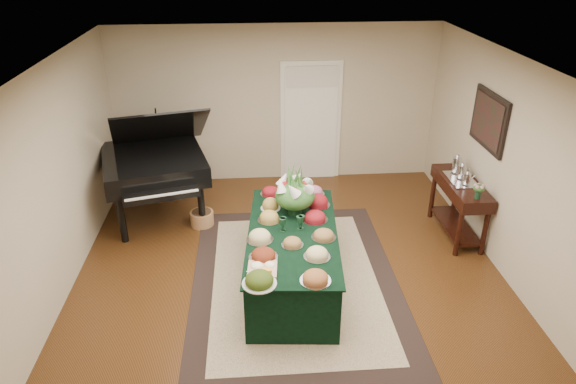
{
  "coord_description": "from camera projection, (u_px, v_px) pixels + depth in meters",
  "views": [
    {
      "loc": [
        -0.44,
        -5.46,
        3.97
      ],
      "look_at": [
        0.0,
        0.3,
        1.05
      ],
      "focal_mm": 32.0,
      "sensor_mm": 36.0,
      "label": 1
    }
  ],
  "objects": [
    {
      "name": "buffet_table",
      "position": [
        292.0,
        258.0,
        6.34
      ],
      "size": [
        1.26,
        2.35,
        0.76
      ],
      "color": "black",
      "rests_on": "ground"
    },
    {
      "name": "mahogany_sideboard",
      "position": [
        460.0,
        194.0,
        7.28
      ],
      "size": [
        0.45,
        1.28,
        0.86
      ],
      "color": "black",
      "rests_on": "ground"
    },
    {
      "name": "area_rug",
      "position": [
        295.0,
        280.0,
        6.55
      ],
      "size": [
        2.6,
        3.64,
        0.01
      ],
      "color": "black",
      "rests_on": "ground"
    },
    {
      "name": "cutting_board",
      "position": [
        262.0,
        266.0,
        5.48
      ],
      "size": [
        0.34,
        0.34,
        0.1
      ],
      "color": "tan",
      "rests_on": "buffet_table"
    },
    {
      "name": "floral_centerpiece",
      "position": [
        295.0,
        191.0,
        6.46
      ],
      "size": [
        0.53,
        0.53,
        0.53
      ],
      "color": "#14331F",
      "rests_on": "buffet_table"
    },
    {
      "name": "kitchen_doorway",
      "position": [
        311.0,
        123.0,
        8.91
      ],
      "size": [
        1.05,
        0.07,
        2.1
      ],
      "color": "white",
      "rests_on": "ground"
    },
    {
      "name": "grand_piano",
      "position": [
        155.0,
        163.0,
        7.68
      ],
      "size": [
        1.81,
        2.01,
        1.78
      ],
      "color": "black",
      "rests_on": "ground"
    },
    {
      "name": "food_platters",
      "position": [
        292.0,
        227.0,
        6.18
      ],
      "size": [
        1.16,
        2.34,
        0.12
      ],
      "color": "silver",
      "rests_on": "buffet_table"
    },
    {
      "name": "wicker_basket",
      "position": [
        202.0,
        218.0,
        7.77
      ],
      "size": [
        0.35,
        0.35,
        0.22
      ],
      "primitive_type": "cylinder",
      "color": "#96653C",
      "rests_on": "ground"
    },
    {
      "name": "green_goblets",
      "position": [
        292.0,
        223.0,
        6.18
      ],
      "size": [
        0.31,
        0.12,
        0.18
      ],
      "color": "#14331F",
      "rests_on": "buffet_table"
    },
    {
      "name": "pink_bouquet",
      "position": [
        479.0,
        189.0,
        6.67
      ],
      "size": [
        0.17,
        0.17,
        0.21
      ],
      "color": "#14331F",
      "rests_on": "mahogany_sideboard"
    },
    {
      "name": "wall_painting",
      "position": [
        489.0,
        121.0,
        6.81
      ],
      "size": [
        0.05,
        0.95,
        0.75
      ],
      "color": "black",
      "rests_on": "ground"
    },
    {
      "name": "ground",
      "position": [
        290.0,
        274.0,
        6.69
      ],
      "size": [
        6.0,
        6.0,
        0.0
      ],
      "primitive_type": "plane",
      "color": "black",
      "rests_on": "ground"
    },
    {
      "name": "tea_service",
      "position": [
        461.0,
        171.0,
        7.22
      ],
      "size": [
        0.34,
        0.58,
        0.3
      ],
      "color": "silver",
      "rests_on": "mahogany_sideboard"
    }
  ]
}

